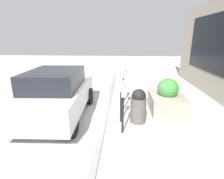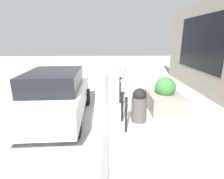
% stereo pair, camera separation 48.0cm
% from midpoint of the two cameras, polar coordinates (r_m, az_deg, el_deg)
% --- Properties ---
extents(ground_plane, '(40.00, 40.00, 0.00)m').
position_cam_midpoint_polar(ground_plane, '(6.08, 0.97, -8.40)').
color(ground_plane, '#ADAAA3').
extents(curb_strip, '(13.50, 0.16, 0.04)m').
position_cam_midpoint_polar(curb_strip, '(6.08, 0.21, -8.21)').
color(curb_strip, gray).
rests_on(curb_strip, ground_plane).
extents(parking_meter_nearest, '(0.17, 0.15, 1.44)m').
position_cam_midpoint_polar(parking_meter_nearest, '(4.66, 6.56, -2.91)').
color(parking_meter_nearest, black).
rests_on(parking_meter_nearest, ground_plane).
extents(parking_meter_second, '(0.19, 0.16, 1.39)m').
position_cam_midpoint_polar(parking_meter_second, '(5.31, 5.63, -1.02)').
color(parking_meter_second, black).
rests_on(parking_meter_second, ground_plane).
extents(parking_meter_middle, '(0.20, 0.17, 1.58)m').
position_cam_midpoint_polar(parking_meter_middle, '(6.11, 5.96, 3.22)').
color(parking_meter_middle, black).
rests_on(parking_meter_middle, ground_plane).
extents(parking_meter_fourth, '(0.20, 0.17, 1.44)m').
position_cam_midpoint_polar(parking_meter_fourth, '(6.86, 5.61, 3.50)').
color(parking_meter_fourth, black).
rests_on(parking_meter_fourth, ground_plane).
extents(planter_box, '(1.45, 1.15, 1.22)m').
position_cam_midpoint_polar(planter_box, '(6.59, 19.48, -3.08)').
color(planter_box, gray).
rests_on(planter_box, ground_plane).
extents(parked_car_front, '(3.95, 1.90, 1.60)m').
position_cam_midpoint_polar(parked_car_front, '(5.92, -15.23, -1.21)').
color(parked_car_front, silver).
rests_on(parked_car_front, ground_plane).
extents(trash_bin, '(0.48, 0.48, 1.08)m').
position_cam_midpoint_polar(trash_bin, '(5.53, 11.08, -5.28)').
color(trash_bin, '#514C47').
rests_on(trash_bin, ground_plane).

